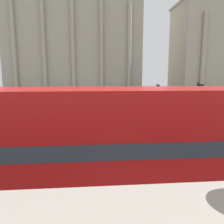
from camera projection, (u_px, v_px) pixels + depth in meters
name	position (u px, v px, depth m)	size (l,w,h in m)	color
double_decker_bus	(70.00, 148.00, 6.81)	(11.39, 2.70, 4.15)	black
plaza_building_left	(76.00, 45.00, 55.82)	(32.08, 16.94, 24.92)	#A39984
traffic_light_near	(198.00, 108.00, 12.43)	(0.42, 0.24, 4.18)	black
traffic_light_mid	(181.00, 102.00, 18.26)	(0.42, 0.24, 3.57)	black
traffic_light_far	(157.00, 95.00, 24.35)	(0.42, 0.24, 3.68)	black
car_maroon	(153.00, 102.00, 32.11)	(4.20, 1.93, 1.35)	black
car_white	(187.00, 110.00, 25.21)	(4.20, 1.93, 1.35)	black
pedestrian_olive	(133.00, 105.00, 26.30)	(0.32, 0.32, 1.79)	#282B33
pedestrian_black	(50.00, 110.00, 22.42)	(0.32, 0.32, 1.82)	#282B33
pedestrian_blue	(87.00, 98.00, 35.67)	(0.32, 0.32, 1.65)	#282B33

